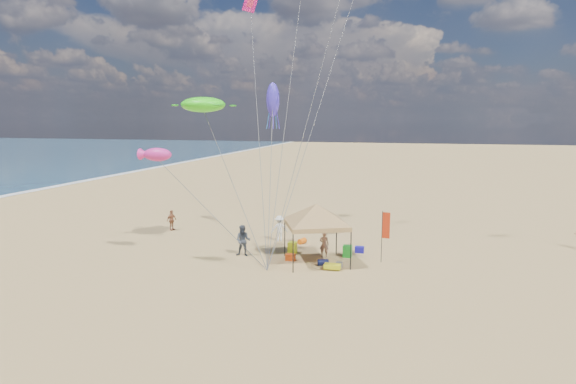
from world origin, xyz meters
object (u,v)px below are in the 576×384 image
at_px(feather_flag, 385,229).
at_px(person_near_a, 324,244).
at_px(chair_yellow, 292,248).
at_px(person_near_c, 279,228).
at_px(beach_cart, 332,266).
at_px(canopy_tent, 317,206).
at_px(cooler_red, 290,257).
at_px(chair_green, 347,251).
at_px(person_far_a, 172,220).
at_px(cooler_blue, 360,250).
at_px(person_near_b, 243,241).

height_order(feather_flag, person_near_a, feather_flag).
bearing_deg(chair_yellow, person_near_c, 121.00).
xyz_separation_m(chair_yellow, person_near_c, (-1.58, 2.63, 0.52)).
bearing_deg(beach_cart, canopy_tent, 135.83).
bearing_deg(cooler_red, chair_green, 26.72).
bearing_deg(person_far_a, canopy_tent, -95.50).
height_order(feather_flag, beach_cart, feather_flag).
bearing_deg(beach_cart, feather_flag, 38.10).
bearing_deg(feather_flag, person_far_a, 165.40).
xyz_separation_m(feather_flag, cooler_blue, (-1.59, 1.71, -1.82)).
bearing_deg(cooler_red, feather_flag, 10.31).
bearing_deg(person_near_b, chair_green, 6.87).
bearing_deg(chair_green, person_far_a, 165.52).
bearing_deg(chair_yellow, cooler_red, -80.13).
relative_size(canopy_tent, feather_flag, 1.97).
height_order(canopy_tent, person_near_b, canopy_tent).
bearing_deg(feather_flag, person_near_a, 176.16).
bearing_deg(person_near_c, person_far_a, -28.12).
bearing_deg(cooler_red, person_near_b, 176.96).
distance_m(feather_flag, cooler_blue, 2.96).
bearing_deg(person_far_a, chair_yellow, -91.95).
relative_size(chair_green, person_near_b, 0.37).
height_order(cooler_blue, person_far_a, person_far_a).
height_order(chair_yellow, person_near_a, person_near_a).
bearing_deg(beach_cart, chair_yellow, 138.47).
xyz_separation_m(canopy_tent, beach_cart, (1.13, -1.10, -3.10)).
bearing_deg(chair_yellow, person_near_b, -154.16).
bearing_deg(chair_yellow, person_far_a, 160.57).
distance_m(cooler_blue, chair_yellow, 4.15).
relative_size(chair_green, chair_yellow, 1.00).
height_order(chair_green, chair_yellow, same).
xyz_separation_m(feather_flag, beach_cart, (-2.64, -2.07, -1.81)).
xyz_separation_m(canopy_tent, chair_yellow, (-1.78, 1.48, -2.95)).
relative_size(feather_flag, beach_cart, 3.34).
xyz_separation_m(canopy_tent, person_far_a, (-11.94, 5.07, -2.54)).
height_order(chair_green, person_near_b, person_near_b).
relative_size(canopy_tent, person_far_a, 3.90).
relative_size(beach_cart, person_near_b, 0.48).
bearing_deg(person_far_a, person_near_a, -90.08).
height_order(cooler_red, person_far_a, person_far_a).
height_order(canopy_tent, chair_green, canopy_tent).
height_order(canopy_tent, cooler_red, canopy_tent).
bearing_deg(chair_green, feather_flag, -15.31).
bearing_deg(feather_flag, cooler_red, -169.69).
bearing_deg(person_near_a, person_far_a, -19.78).
bearing_deg(person_near_b, cooler_red, -9.20).
distance_m(person_near_b, person_near_c, 4.11).
xyz_separation_m(canopy_tent, cooler_blue, (2.19, 2.69, -3.11)).
distance_m(cooler_red, person_near_b, 3.07).
xyz_separation_m(person_near_b, person_far_a, (-7.44, 4.90, -0.19)).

